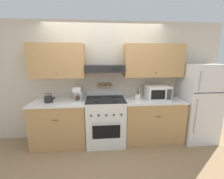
{
  "coord_description": "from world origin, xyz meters",
  "views": [
    {
      "loc": [
        -0.12,
        -2.66,
        1.8
      ],
      "look_at": [
        0.13,
        0.27,
        1.17
      ],
      "focal_mm": 24.0,
      "sensor_mm": 36.0,
      "label": 1
    }
  ],
  "objects_px": {
    "refrigerator": "(198,103)",
    "tea_kettle": "(49,99)",
    "coffee_maker": "(78,94)",
    "microwave": "(158,93)",
    "stove_range": "(106,121)",
    "utensil_crock": "(138,97)"
  },
  "relations": [
    {
      "from": "coffee_maker",
      "to": "utensil_crock",
      "type": "relative_size",
      "value": 1.03
    },
    {
      "from": "microwave",
      "to": "tea_kettle",
      "type": "bearing_deg",
      "value": -179.54
    },
    {
      "from": "tea_kettle",
      "to": "utensil_crock",
      "type": "relative_size",
      "value": 0.76
    },
    {
      "from": "tea_kettle",
      "to": "microwave",
      "type": "relative_size",
      "value": 0.44
    },
    {
      "from": "tea_kettle",
      "to": "coffee_maker",
      "type": "xyz_separation_m",
      "value": [
        0.57,
        0.03,
        0.08
      ]
    },
    {
      "from": "coffee_maker",
      "to": "utensil_crock",
      "type": "bearing_deg",
      "value": -1.52
    },
    {
      "from": "tea_kettle",
      "to": "microwave",
      "type": "distance_m",
      "value": 2.25
    },
    {
      "from": "tea_kettle",
      "to": "coffee_maker",
      "type": "relative_size",
      "value": 0.73
    },
    {
      "from": "microwave",
      "to": "stove_range",
      "type": "bearing_deg",
      "value": -178.12
    },
    {
      "from": "tea_kettle",
      "to": "utensil_crock",
      "type": "bearing_deg",
      "value": 0.0
    },
    {
      "from": "refrigerator",
      "to": "utensil_crock",
      "type": "relative_size",
      "value": 5.96
    },
    {
      "from": "tea_kettle",
      "to": "coffee_maker",
      "type": "bearing_deg",
      "value": 3.34
    },
    {
      "from": "refrigerator",
      "to": "microwave",
      "type": "xyz_separation_m",
      "value": [
        -0.9,
        0.05,
        0.23
      ]
    },
    {
      "from": "coffee_maker",
      "to": "microwave",
      "type": "distance_m",
      "value": 1.68
    },
    {
      "from": "refrigerator",
      "to": "tea_kettle",
      "type": "xyz_separation_m",
      "value": [
        -3.15,
        0.03,
        0.16
      ]
    },
    {
      "from": "tea_kettle",
      "to": "stove_range",
      "type": "bearing_deg",
      "value": -0.94
    },
    {
      "from": "refrigerator",
      "to": "microwave",
      "type": "relative_size",
      "value": 3.48
    },
    {
      "from": "refrigerator",
      "to": "tea_kettle",
      "type": "relative_size",
      "value": 7.87
    },
    {
      "from": "stove_range",
      "to": "utensil_crock",
      "type": "relative_size",
      "value": 3.82
    },
    {
      "from": "tea_kettle",
      "to": "refrigerator",
      "type": "bearing_deg",
      "value": -0.57
    },
    {
      "from": "refrigerator",
      "to": "microwave",
      "type": "height_order",
      "value": "refrigerator"
    },
    {
      "from": "stove_range",
      "to": "coffee_maker",
      "type": "xyz_separation_m",
      "value": [
        -0.56,
        0.05,
        0.58
      ]
    }
  ]
}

